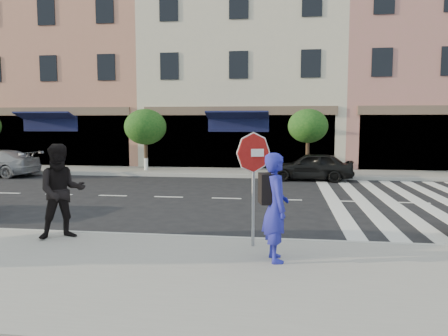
% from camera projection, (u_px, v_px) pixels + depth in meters
% --- Properties ---
extents(ground, '(120.00, 120.00, 0.00)m').
position_uv_depth(ground, '(205.00, 226.00, 10.71)').
color(ground, black).
rests_on(ground, ground).
extents(sidewalk_near, '(60.00, 4.50, 0.15)m').
position_uv_depth(sidewalk_near, '(163.00, 277.00, 7.00)').
color(sidewalk_near, gray).
rests_on(sidewalk_near, ground).
extents(sidewalk_far, '(60.00, 3.00, 0.15)m').
position_uv_depth(sidewalk_far, '(245.00, 173.00, 21.53)').
color(sidewalk_far, gray).
rests_on(sidewalk_far, ground).
extents(building_west_mid, '(10.00, 9.00, 14.00)m').
position_uv_depth(building_west_mid, '(85.00, 53.00, 28.23)').
color(building_west_mid, tan).
rests_on(building_west_mid, ground).
extents(building_centre, '(11.00, 9.00, 11.00)m').
position_uv_depth(building_centre, '(246.00, 74.00, 26.95)').
color(building_centre, beige).
rests_on(building_centre, ground).
extents(street_tree_wb, '(2.10, 2.10, 3.06)m').
position_uv_depth(street_tree_wb, '(145.00, 127.00, 21.79)').
color(street_tree_wb, '#473323').
rests_on(street_tree_wb, sidewalk_far).
extents(street_tree_c, '(1.90, 1.90, 3.04)m').
position_uv_depth(street_tree_c, '(308.00, 126.00, 20.69)').
color(street_tree_c, '#473323').
rests_on(street_tree_c, sidewalk_far).
extents(stop_sign, '(0.75, 0.28, 2.21)m').
position_uv_depth(stop_sign, '(253.00, 163.00, 8.30)').
color(stop_sign, gray).
rests_on(stop_sign, sidewalk_near).
extents(photographer, '(0.60, 0.77, 1.88)m').
position_uv_depth(photographer, '(276.00, 207.00, 7.50)').
color(photographer, '#212499').
rests_on(photographer, sidewalk_near).
extents(walker, '(1.20, 1.14, 1.96)m').
position_uv_depth(walker, '(62.00, 191.00, 8.98)').
color(walker, black).
rests_on(walker, sidewalk_near).
extents(car_far_mid, '(3.73, 1.70, 1.24)m').
position_uv_depth(car_far_mid, '(311.00, 166.00, 19.19)').
color(car_far_mid, black).
rests_on(car_far_mid, ground).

